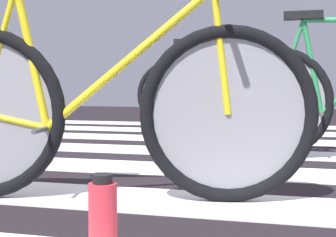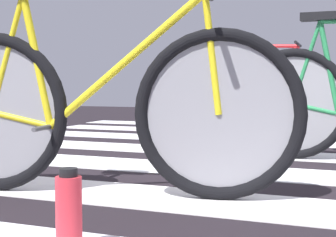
% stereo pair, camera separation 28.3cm
% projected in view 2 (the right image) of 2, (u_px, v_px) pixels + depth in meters
% --- Properties ---
extents(ground, '(18.00, 14.00, 0.02)m').
position_uv_depth(ground, '(235.00, 170.00, 2.94)').
color(ground, black).
extents(crosswalk_markings, '(5.45, 5.75, 0.00)m').
position_uv_depth(crosswalk_markings, '(240.00, 161.00, 3.17)').
color(crosswalk_markings, white).
rests_on(crosswalk_markings, ground).
extents(bicycle_1_of_3, '(1.71, 0.56, 0.93)m').
position_uv_depth(bicycle_1_of_3, '(100.00, 107.00, 2.19)').
color(bicycle_1_of_3, black).
rests_on(bicycle_1_of_3, ground).
extents(bicycle_3_of_3, '(1.74, 0.52, 0.93)m').
position_uv_depth(bicycle_3_of_3, '(251.00, 94.00, 5.14)').
color(bicycle_3_of_3, black).
rests_on(bicycle_3_of_3, ground).
extents(water_bottle, '(0.08, 0.08, 0.25)m').
position_uv_depth(water_bottle, '(69.00, 213.00, 1.44)').
color(water_bottle, red).
rests_on(water_bottle, ground).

